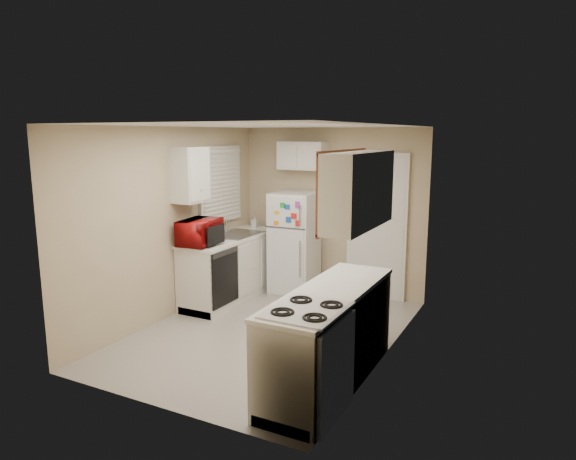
% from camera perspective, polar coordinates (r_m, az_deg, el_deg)
% --- Properties ---
extents(floor, '(3.80, 3.80, 0.00)m').
position_cam_1_polar(floor, '(6.18, -2.16, -11.31)').
color(floor, '#BAB3AB').
rests_on(floor, ground).
extents(ceiling, '(3.80, 3.80, 0.00)m').
position_cam_1_polar(ceiling, '(5.74, -2.33, 11.52)').
color(ceiling, white).
rests_on(ceiling, floor).
extents(wall_left, '(3.80, 3.80, 0.00)m').
position_cam_1_polar(wall_left, '(6.63, -12.84, 0.73)').
color(wall_left, tan).
rests_on(wall_left, floor).
extents(wall_right, '(3.80, 3.80, 0.00)m').
position_cam_1_polar(wall_right, '(5.31, 11.05, -1.63)').
color(wall_right, tan).
rests_on(wall_right, floor).
extents(wall_back, '(2.80, 2.80, 0.00)m').
position_cam_1_polar(wall_back, '(7.53, 4.87, 2.13)').
color(wall_back, tan).
rests_on(wall_back, floor).
extents(wall_front, '(2.80, 2.80, 0.00)m').
position_cam_1_polar(wall_front, '(4.33, -14.69, -4.58)').
color(wall_front, tan).
rests_on(wall_front, floor).
extents(left_counter, '(0.60, 1.80, 0.90)m').
position_cam_1_polar(left_counter, '(7.32, -6.26, -4.15)').
color(left_counter, silver).
rests_on(left_counter, floor).
extents(dishwasher, '(0.03, 0.58, 0.72)m').
position_cam_1_polar(dishwasher, '(6.67, -7.02, -5.27)').
color(dishwasher, black).
rests_on(dishwasher, floor).
extents(sink, '(0.54, 0.74, 0.16)m').
position_cam_1_polar(sink, '(7.35, -5.68, -0.79)').
color(sink, gray).
rests_on(sink, left_counter).
extents(microwave, '(0.63, 0.41, 0.39)m').
position_cam_1_polar(microwave, '(6.70, -9.77, -0.36)').
color(microwave, maroon).
rests_on(microwave, left_counter).
extents(soap_bottle, '(0.09, 0.09, 0.18)m').
position_cam_1_polar(soap_bottle, '(7.82, -3.72, 0.97)').
color(soap_bottle, white).
rests_on(soap_bottle, left_counter).
extents(window_blinds, '(0.10, 0.98, 1.08)m').
position_cam_1_polar(window_blinds, '(7.38, -7.49, 5.03)').
color(window_blinds, silver).
rests_on(window_blinds, wall_left).
extents(upper_cabinet_left, '(0.30, 0.45, 0.70)m').
position_cam_1_polar(upper_cabinet_left, '(6.63, -10.83, 6.04)').
color(upper_cabinet_left, silver).
rests_on(upper_cabinet_left, wall_left).
extents(refrigerator, '(0.64, 0.62, 1.49)m').
position_cam_1_polar(refrigerator, '(7.46, 0.73, -1.49)').
color(refrigerator, silver).
rests_on(refrigerator, floor).
extents(cabinet_over_fridge, '(0.70, 0.30, 0.40)m').
position_cam_1_polar(cabinet_over_fridge, '(7.48, 1.66, 8.26)').
color(cabinet_over_fridge, silver).
rests_on(cabinet_over_fridge, wall_back).
extents(interior_door, '(0.86, 0.06, 2.08)m').
position_cam_1_polar(interior_door, '(7.29, 9.82, 0.29)').
color(interior_door, silver).
rests_on(interior_door, floor).
extents(right_counter, '(0.60, 2.00, 0.90)m').
position_cam_1_polar(right_counter, '(4.90, 4.61, -11.71)').
color(right_counter, silver).
rests_on(right_counter, floor).
extents(stove, '(0.58, 0.71, 0.85)m').
position_cam_1_polar(stove, '(4.39, 2.13, -14.77)').
color(stove, silver).
rests_on(stove, floor).
extents(upper_cabinet_right, '(0.30, 1.20, 0.70)m').
position_cam_1_polar(upper_cabinet_right, '(4.79, 7.90, 4.41)').
color(upper_cabinet_right, silver).
rests_on(upper_cabinet_right, wall_right).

